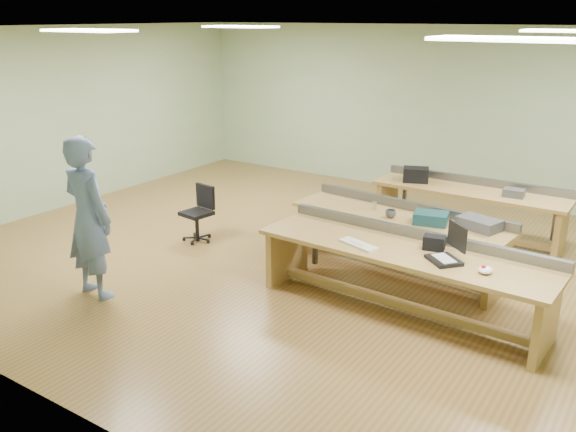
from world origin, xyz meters
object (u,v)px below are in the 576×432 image
(parts_bin_teal, at_px, (431,218))
(drinks_can, at_px, (374,206))
(workbench_mid, at_px, (399,230))
(parts_bin_grey, at_px, (479,224))
(laptop_base, at_px, (444,260))
(workbench_front, at_px, (403,264))
(person, at_px, (88,218))
(workbench_back, at_px, (469,202))
(mug, at_px, (391,214))
(camera_bag, at_px, (434,243))
(task_chair, at_px, (199,221))

(parts_bin_teal, relative_size, drinks_can, 3.71)
(workbench_mid, xyz_separation_m, parts_bin_grey, (0.98, 0.05, 0.26))
(laptop_base, height_order, parts_bin_teal, parts_bin_teal)
(workbench_front, xyz_separation_m, parts_bin_teal, (-0.06, 0.93, 0.25))
(drinks_can, bearing_deg, person, -131.00)
(workbench_mid, distance_m, parts_bin_teal, 0.52)
(parts_bin_teal, bearing_deg, workbench_mid, 169.51)
(workbench_back, xyz_separation_m, drinks_can, (-0.73, -1.68, 0.25))
(person, distance_m, mug, 3.61)
(workbench_mid, relative_size, parts_bin_teal, 7.28)
(camera_bag, bearing_deg, task_chair, 162.67)
(parts_bin_grey, distance_m, mug, 1.06)
(person, bearing_deg, parts_bin_grey, -139.25)
(camera_bag, xyz_separation_m, task_chair, (-3.66, 0.33, -0.53))
(laptop_base, distance_m, camera_bag, 0.35)
(workbench_mid, xyz_separation_m, person, (-2.69, -2.62, 0.40))
(parts_bin_grey, bearing_deg, drinks_can, -179.48)
(workbench_back, xyz_separation_m, parts_bin_grey, (0.63, -1.66, 0.26))
(laptop_base, height_order, parts_bin_grey, parts_bin_grey)
(workbench_mid, height_order, laptop_base, workbench_mid)
(person, relative_size, parts_bin_grey, 4.00)
(workbench_mid, distance_m, laptop_base, 1.54)
(laptop_base, height_order, mug, mug)
(person, relative_size, task_chair, 2.35)
(person, height_order, camera_bag, person)
(workbench_front, height_order, camera_bag, camera_bag)
(workbench_mid, height_order, camera_bag, camera_bag)
(workbench_front, relative_size, parts_bin_grey, 6.98)
(workbench_front, bearing_deg, person, -150.58)
(workbench_back, distance_m, task_chair, 3.96)
(task_chair, distance_m, parts_bin_teal, 3.39)
(laptop_base, xyz_separation_m, parts_bin_teal, (-0.56, 1.08, 0.05))
(parts_bin_grey, xyz_separation_m, mug, (-1.04, -0.19, -0.01))
(task_chair, xyz_separation_m, drinks_can, (2.51, 0.59, 0.51))
(workbench_back, height_order, person, person)
(workbench_back, distance_m, laptop_base, 2.95)
(task_chair, bearing_deg, workbench_back, 43.11)
(laptop_base, relative_size, parts_bin_grey, 0.70)
(workbench_mid, relative_size, parts_bin_grey, 6.06)
(workbench_mid, bearing_deg, workbench_front, -58.43)
(camera_bag, bearing_deg, workbench_mid, 119.24)
(workbench_mid, height_order, parts_bin_teal, parts_bin_teal)
(person, xyz_separation_m, task_chair, (-0.20, 2.07, -0.65))
(mug, bearing_deg, parts_bin_grey, 10.57)
(workbench_mid, relative_size, task_chair, 3.55)
(workbench_front, height_order, parts_bin_grey, parts_bin_grey)
(person, height_order, drinks_can, person)
(laptop_base, height_order, task_chair, task_chair)
(workbench_back, xyz_separation_m, parts_bin_teal, (0.08, -1.80, 0.26))
(mug, height_order, drinks_can, drinks_can)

